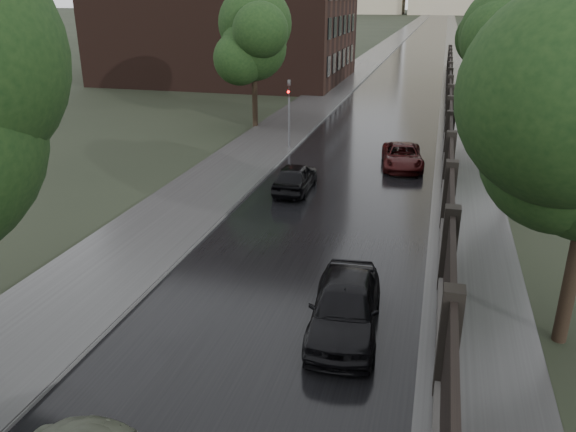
% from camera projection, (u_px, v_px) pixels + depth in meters
% --- Properties ---
extents(road, '(8.00, 420.00, 0.02)m').
position_uv_depth(road, '(434.00, 24.00, 180.03)').
color(road, black).
rests_on(road, ground).
extents(sidewalk_left, '(4.00, 420.00, 0.16)m').
position_uv_depth(sidewalk_left, '(415.00, 24.00, 181.45)').
color(sidewalk_left, '#2D2D2D').
rests_on(sidewalk_left, ground).
extents(verge_right, '(3.00, 420.00, 0.08)m').
position_uv_depth(verge_right, '(452.00, 24.00, 178.69)').
color(verge_right, '#2D2D2D').
rests_on(verge_right, ground).
extents(fence_right, '(0.45, 75.72, 2.70)m').
position_uv_depth(fence_right, '(449.00, 117.00, 36.51)').
color(fence_right, '#383533').
rests_on(fence_right, ground).
extents(tree_left_far, '(4.25, 4.25, 7.39)m').
position_uv_depth(tree_left_far, '(254.00, 48.00, 36.19)').
color(tree_left_far, black).
rests_on(tree_left_far, ground).
extents(tree_right_b, '(4.08, 4.08, 7.01)m').
position_uv_depth(tree_right_b, '(524.00, 76.00, 25.36)').
color(tree_right_b, black).
rests_on(tree_right_b, ground).
extents(tree_right_c, '(4.08, 4.08, 7.01)m').
position_uv_depth(tree_right_c, '(495.00, 45.00, 41.55)').
color(tree_right_c, black).
rests_on(tree_right_c, ground).
extents(traffic_light, '(0.16, 0.32, 4.00)m').
position_uv_depth(traffic_light, '(289.00, 108.00, 31.84)').
color(traffic_light, '#59595E').
rests_on(traffic_light, ground).
extents(hatchback_left, '(1.64, 3.87, 1.31)m').
position_uv_depth(hatchback_left, '(295.00, 177.00, 25.56)').
color(hatchback_left, black).
rests_on(hatchback_left, ground).
extents(car_right_near, '(2.11, 4.56, 1.51)m').
position_uv_depth(car_right_near, '(345.00, 306.00, 14.70)').
color(car_right_near, black).
rests_on(car_right_near, ground).
extents(car_right_far, '(2.53, 4.54, 1.20)m').
position_uv_depth(car_right_far, '(402.00, 156.00, 29.08)').
color(car_right_far, black).
rests_on(car_right_far, ground).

